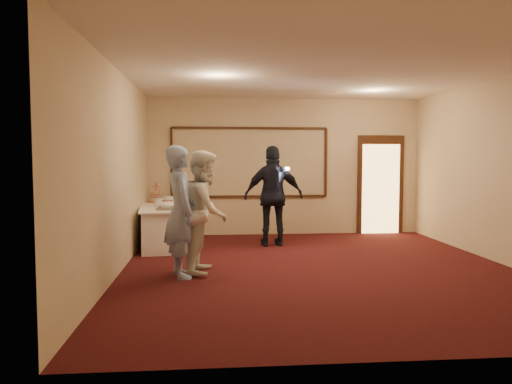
{
  "coord_description": "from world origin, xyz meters",
  "views": [
    {
      "loc": [
        -1.63,
        -7.45,
        1.71
      ],
      "look_at": [
        -0.92,
        0.57,
        1.15
      ],
      "focal_mm": 35.0,
      "sensor_mm": 36.0,
      "label": 1
    }
  ],
  "objects_px": {
    "plate_stack_a": "(159,202)",
    "woman": "(205,212)",
    "tart": "(170,206)",
    "guest": "(274,196)",
    "pavlova_tray": "(167,206)",
    "cupcake_stand": "(156,195)",
    "plate_stack_b": "(169,200)",
    "man": "(180,212)",
    "buffet_table": "(162,226)"
  },
  "relations": [
    {
      "from": "woman",
      "to": "guest",
      "type": "xyz_separation_m",
      "value": [
        1.29,
        2.1,
        0.06
      ]
    },
    {
      "from": "man",
      "to": "tart",
      "type": "bearing_deg",
      "value": -7.68
    },
    {
      "from": "tart",
      "to": "guest",
      "type": "height_order",
      "value": "guest"
    },
    {
      "from": "man",
      "to": "guest",
      "type": "bearing_deg",
      "value": -50.56
    },
    {
      "from": "tart",
      "to": "woman",
      "type": "relative_size",
      "value": 0.15
    },
    {
      "from": "plate_stack_a",
      "to": "man",
      "type": "height_order",
      "value": "man"
    },
    {
      "from": "pavlova_tray",
      "to": "guest",
      "type": "bearing_deg",
      "value": 16.38
    },
    {
      "from": "cupcake_stand",
      "to": "buffet_table",
      "type": "bearing_deg",
      "value": -76.64
    },
    {
      "from": "guest",
      "to": "tart",
      "type": "bearing_deg",
      "value": 1.45
    },
    {
      "from": "buffet_table",
      "to": "guest",
      "type": "relative_size",
      "value": 1.14
    },
    {
      "from": "pavlova_tray",
      "to": "plate_stack_b",
      "type": "bearing_deg",
      "value": 93.25
    },
    {
      "from": "woman",
      "to": "guest",
      "type": "distance_m",
      "value": 2.47
    },
    {
      "from": "tart",
      "to": "man",
      "type": "xyz_separation_m",
      "value": [
        0.35,
        -2.29,
        0.14
      ]
    },
    {
      "from": "man",
      "to": "plate_stack_a",
      "type": "bearing_deg",
      "value": -3.87
    },
    {
      "from": "pavlova_tray",
      "to": "cupcake_stand",
      "type": "bearing_deg",
      "value": 102.92
    },
    {
      "from": "cupcake_stand",
      "to": "plate_stack_a",
      "type": "relative_size",
      "value": 2.49
    },
    {
      "from": "pavlova_tray",
      "to": "plate_stack_b",
      "type": "height_order",
      "value": "pavlova_tray"
    },
    {
      "from": "woman",
      "to": "plate_stack_b",
      "type": "bearing_deg",
      "value": 23.7
    },
    {
      "from": "tart",
      "to": "woman",
      "type": "height_order",
      "value": "woman"
    },
    {
      "from": "cupcake_stand",
      "to": "plate_stack_a",
      "type": "xyz_separation_m",
      "value": [
        0.15,
        -0.86,
        -0.09
      ]
    },
    {
      "from": "plate_stack_a",
      "to": "tart",
      "type": "xyz_separation_m",
      "value": [
        0.22,
        -0.27,
        -0.05
      ]
    },
    {
      "from": "tart",
      "to": "guest",
      "type": "bearing_deg",
      "value": 3.05
    },
    {
      "from": "pavlova_tray",
      "to": "tart",
      "type": "distance_m",
      "value": 0.48
    },
    {
      "from": "buffet_table",
      "to": "woman",
      "type": "height_order",
      "value": "woman"
    },
    {
      "from": "plate_stack_a",
      "to": "guest",
      "type": "distance_m",
      "value": 2.21
    },
    {
      "from": "plate_stack_a",
      "to": "guest",
      "type": "height_order",
      "value": "guest"
    },
    {
      "from": "plate_stack_b",
      "to": "guest",
      "type": "distance_m",
      "value": 2.12
    },
    {
      "from": "buffet_table",
      "to": "plate_stack_a",
      "type": "bearing_deg",
      "value": 160.18
    },
    {
      "from": "buffet_table",
      "to": "tart",
      "type": "xyz_separation_m",
      "value": [
        0.16,
        -0.25,
        0.41
      ]
    },
    {
      "from": "cupcake_stand",
      "to": "guest",
      "type": "xyz_separation_m",
      "value": [
        2.35,
        -1.03,
        0.03
      ]
    },
    {
      "from": "plate_stack_a",
      "to": "man",
      "type": "xyz_separation_m",
      "value": [
        0.56,
        -2.56,
        0.09
      ]
    },
    {
      "from": "pavlova_tray",
      "to": "plate_stack_a",
      "type": "bearing_deg",
      "value": 106.09
    },
    {
      "from": "tart",
      "to": "guest",
      "type": "relative_size",
      "value": 0.14
    },
    {
      "from": "plate_stack_a",
      "to": "woman",
      "type": "distance_m",
      "value": 2.44
    },
    {
      "from": "pavlova_tray",
      "to": "plate_stack_a",
      "type": "xyz_separation_m",
      "value": [
        -0.22,
        0.75,
        0.0
      ]
    },
    {
      "from": "plate_stack_b",
      "to": "tart",
      "type": "distance_m",
      "value": 0.65
    },
    {
      "from": "cupcake_stand",
      "to": "plate_stack_b",
      "type": "relative_size",
      "value": 2.31
    },
    {
      "from": "pavlova_tray",
      "to": "plate_stack_a",
      "type": "distance_m",
      "value": 0.78
    },
    {
      "from": "man",
      "to": "buffet_table",
      "type": "bearing_deg",
      "value": -4.98
    },
    {
      "from": "buffet_table",
      "to": "tart",
      "type": "relative_size",
      "value": 7.97
    },
    {
      "from": "plate_stack_b",
      "to": "woman",
      "type": "height_order",
      "value": "woman"
    },
    {
      "from": "buffet_table",
      "to": "guest",
      "type": "distance_m",
      "value": 2.22
    },
    {
      "from": "pavlova_tray",
      "to": "tart",
      "type": "height_order",
      "value": "pavlova_tray"
    },
    {
      "from": "plate_stack_b",
      "to": "plate_stack_a",
      "type": "bearing_deg",
      "value": -112.07
    },
    {
      "from": "pavlova_tray",
      "to": "cupcake_stand",
      "type": "relative_size",
      "value": 1.05
    },
    {
      "from": "buffet_table",
      "to": "pavlova_tray",
      "type": "distance_m",
      "value": 0.87
    },
    {
      "from": "plate_stack_b",
      "to": "pavlova_tray",
      "type": "bearing_deg",
      "value": -86.75
    },
    {
      "from": "buffet_table",
      "to": "plate_stack_a",
      "type": "height_order",
      "value": "plate_stack_a"
    },
    {
      "from": "plate_stack_b",
      "to": "tart",
      "type": "relative_size",
      "value": 0.71
    },
    {
      "from": "buffet_table",
      "to": "man",
      "type": "distance_m",
      "value": 2.65
    }
  ]
}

